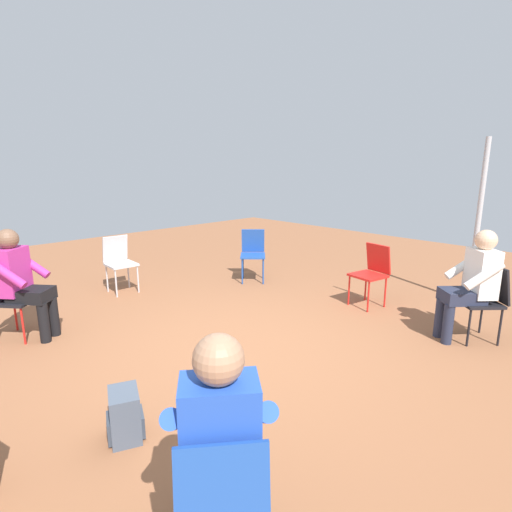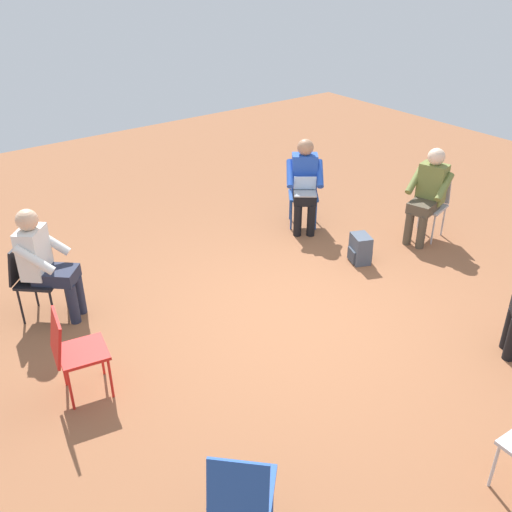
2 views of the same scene
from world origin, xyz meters
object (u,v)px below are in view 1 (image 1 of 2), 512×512
object	(u,v)px
chair_northwest	(9,295)
backpack_near_laptop_user	(125,418)
chair_southeast	(485,297)
chair_southwest	(222,502)
chair_north	(119,260)
chair_northeast	(253,251)
chair_east	(372,270)
person_in_magenta	(21,278)
person_with_laptop	(220,436)
person_in_white	(472,280)

from	to	relation	value
chair_northwest	backpack_near_laptop_user	bearing A→B (deg)	52.49
chair_northwest	chair_southeast	bearing A→B (deg)	95.16
chair_southwest	backpack_near_laptop_user	distance (m)	1.37
chair_southeast	chair_north	size ratio (longest dim) A/B	1.00
chair_northeast	chair_east	bearing A→B (deg)	143.71
chair_southwest	person_in_magenta	distance (m)	3.67
chair_east	chair_southeast	distance (m)	1.44
backpack_near_laptop_user	chair_southeast	bearing A→B (deg)	-18.77
chair_northeast	person_with_laptop	distance (m)	4.87
backpack_near_laptop_user	person_in_magenta	bearing A→B (deg)	89.86
chair_southeast	chair_northwest	xyz separation A→B (m)	(-3.71, 3.71, 0.00)
chair_northwest	chair_north	xyz separation A→B (m)	(1.63, 0.73, 0.00)
person_with_laptop	backpack_near_laptop_user	distance (m)	1.29
chair_north	backpack_near_laptop_user	bearing A→B (deg)	67.49
person_with_laptop	person_in_white	world-z (taller)	same
chair_southwest	chair_east	bearing A→B (deg)	58.80
chair_southwest	backpack_near_laptop_user	size ratio (longest dim) A/B	2.36
chair_southwest	backpack_near_laptop_user	world-z (taller)	chair_southwest
chair_north	chair_southwest	bearing A→B (deg)	72.23
chair_east	person_with_laptop	xyz separation A→B (m)	(-3.80, -1.39, 0.20)
backpack_near_laptop_user	chair_north	bearing A→B (deg)	64.48
chair_east	backpack_near_laptop_user	xyz separation A→B (m)	(-3.72, -0.21, -0.34)
person_in_white	chair_north	bearing A→B (deg)	66.32
chair_southeast	backpack_near_laptop_user	xyz separation A→B (m)	(-3.61, 1.23, -0.34)
backpack_near_laptop_user	person_with_laptop	bearing A→B (deg)	-93.84
person_with_laptop	chair_southeast	bearing A→B (deg)	36.69
chair_southwest	person_in_magenta	world-z (taller)	person_in_magenta
chair_southeast	chair_northwest	bearing A→B (deg)	87.07
chair_east	person_with_laptop	world-z (taller)	person_with_laptop
chair_southwest	person_in_white	xyz separation A→B (m)	(3.66, 0.20, 0.20)
person_with_laptop	person_in_magenta	size ratio (longest dim) A/B	1.00
chair_southeast	backpack_near_laptop_user	size ratio (longest dim) A/B	2.36
chair_northeast	chair_north	xyz separation A→B (m)	(-1.87, 0.98, 0.00)
person_with_laptop	person_in_magenta	world-z (taller)	same
chair_southwest	person_with_laptop	xyz separation A→B (m)	(0.10, 0.13, 0.20)
chair_northeast	person_in_magenta	world-z (taller)	person_in_magenta
chair_southeast	chair_southwest	world-z (taller)	same
chair_northeast	backpack_near_laptop_user	size ratio (longest dim) A/B	2.36
chair_east	person_with_laptop	bearing A→B (deg)	120.40
person_with_laptop	backpack_near_laptop_user	world-z (taller)	person_with_laptop
chair_northeast	person_with_laptop	xyz separation A→B (m)	(-3.48, -3.40, 0.20)
chair_northeast	chair_northwest	size ratio (longest dim) A/B	1.00
person_with_laptop	chair_northeast	bearing A→B (deg)	81.82
person_in_white	person_in_magenta	distance (m)	4.91
chair_southwest	chair_north	bearing A→B (deg)	106.69
chair_north	backpack_near_laptop_user	world-z (taller)	chair_north
chair_southeast	chair_southwest	size ratio (longest dim) A/B	1.00
chair_northeast	chair_southeast	distance (m)	3.46
chair_northeast	person_in_magenta	distance (m)	3.41
chair_north	backpack_near_laptop_user	xyz separation A→B (m)	(-1.53, -3.21, -0.34)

